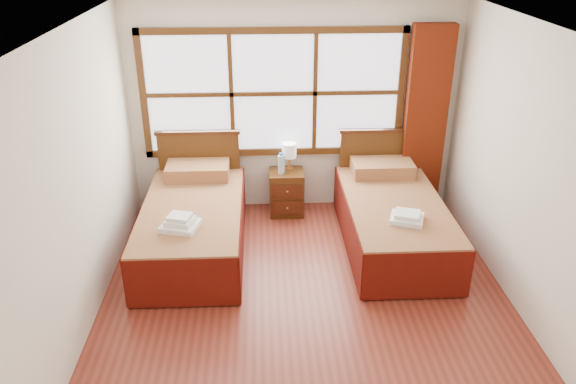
{
  "coord_description": "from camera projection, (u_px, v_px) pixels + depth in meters",
  "views": [
    {
      "loc": [
        -0.4,
        -4.35,
        3.35
      ],
      "look_at": [
        -0.15,
        0.7,
        0.91
      ],
      "focal_mm": 35.0,
      "sensor_mm": 36.0,
      "label": 1
    }
  ],
  "objects": [
    {
      "name": "floor",
      "position": [
        307.0,
        309.0,
        5.39
      ],
      "size": [
        4.5,
        4.5,
        0.0
      ],
      "primitive_type": "plane",
      "color": "maroon",
      "rests_on": "ground"
    },
    {
      "name": "curtain",
      "position": [
        425.0,
        120.0,
        6.85
      ],
      "size": [
        0.5,
        0.16,
        2.3
      ],
      "primitive_type": "cube",
      "color": "#631C09",
      "rests_on": "wall_back"
    },
    {
      "name": "ceiling",
      "position": [
        312.0,
        32.0,
        4.26
      ],
      "size": [
        4.5,
        4.5,
        0.0
      ],
      "primitive_type": "plane",
      "rotation": [
        3.14,
        0.0,
        0.0
      ],
      "color": "white",
      "rests_on": "wall_back"
    },
    {
      "name": "nightstand",
      "position": [
        286.0,
        192.0,
        7.05
      ],
      "size": [
        0.42,
        0.42,
        0.57
      ],
      "color": "#492910",
      "rests_on": "floor"
    },
    {
      "name": "wall_right",
      "position": [
        537.0,
        182.0,
        4.91
      ],
      "size": [
        0.0,
        4.5,
        4.5
      ],
      "primitive_type": "plane",
      "rotation": [
        1.57,
        0.0,
        -1.57
      ],
      "color": "silver",
      "rests_on": "floor"
    },
    {
      "name": "bottle_near",
      "position": [
        282.0,
        163.0,
        6.88
      ],
      "size": [
        0.07,
        0.07,
        0.25
      ],
      "color": "silver",
      "rests_on": "nightstand"
    },
    {
      "name": "towels_right",
      "position": [
        407.0,
        217.0,
        5.78
      ],
      "size": [
        0.41,
        0.38,
        0.1
      ],
      "rotation": [
        0.0,
        0.0,
        -0.33
      ],
      "color": "white",
      "rests_on": "bed_right"
    },
    {
      "name": "lamp",
      "position": [
        289.0,
        151.0,
        6.9
      ],
      "size": [
        0.18,
        0.18,
        0.34
      ],
      "color": "gold",
      "rests_on": "nightstand"
    },
    {
      "name": "towels_left",
      "position": [
        180.0,
        223.0,
        5.62
      ],
      "size": [
        0.42,
        0.39,
        0.15
      ],
      "rotation": [
        0.0,
        0.0,
        -0.28
      ],
      "color": "white",
      "rests_on": "bed_left"
    },
    {
      "name": "bottle_far",
      "position": [
        281.0,
        164.0,
        6.84
      ],
      "size": [
        0.07,
        0.07,
        0.27
      ],
      "color": "silver",
      "rests_on": "nightstand"
    },
    {
      "name": "bed_left",
      "position": [
        194.0,
        222.0,
        6.27
      ],
      "size": [
        1.1,
        2.12,
        1.07
      ],
      "color": "#421E0D",
      "rests_on": "floor"
    },
    {
      "name": "window",
      "position": [
        273.0,
        93.0,
        6.71
      ],
      "size": [
        3.16,
        0.06,
        1.56
      ],
      "color": "white",
      "rests_on": "wall_back"
    },
    {
      "name": "wall_left",
      "position": [
        73.0,
        192.0,
        4.73
      ],
      "size": [
        0.0,
        4.5,
        4.5
      ],
      "primitive_type": "plane",
      "rotation": [
        1.57,
        0.0,
        1.57
      ],
      "color": "silver",
      "rests_on": "floor"
    },
    {
      "name": "bed_right",
      "position": [
        392.0,
        218.0,
        6.37
      ],
      "size": [
        1.08,
        2.1,
        1.05
      ],
      "color": "#421E0D",
      "rests_on": "floor"
    },
    {
      "name": "wall_back",
      "position": [
        294.0,
        108.0,
        6.85
      ],
      "size": [
        4.0,
        0.0,
        4.0
      ],
      "primitive_type": "plane",
      "rotation": [
        1.57,
        0.0,
        0.0
      ],
      "color": "silver",
      "rests_on": "floor"
    }
  ]
}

